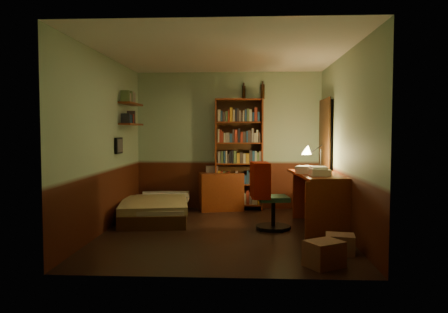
{
  "coord_description": "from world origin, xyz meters",
  "views": [
    {
      "loc": [
        0.34,
        -6.33,
        1.48
      ],
      "look_at": [
        0.0,
        0.25,
        1.1
      ],
      "focal_mm": 35.0,
      "sensor_mm": 36.0,
      "label": 1
    }
  ],
  "objects_px": {
    "dresser": "(221,192)",
    "cardboard_box_a": "(324,254)",
    "mini_stereo": "(212,169)",
    "bookshelf": "(239,155)",
    "desk_lamp": "(321,150)",
    "office_chair": "(273,192)",
    "desk": "(318,201)",
    "bed": "(156,202)",
    "cardboard_box_b": "(340,244)"
  },
  "relations": [
    {
      "from": "mini_stereo",
      "to": "cardboard_box_b",
      "type": "distance_m",
      "value": 3.52
    },
    {
      "from": "dresser",
      "to": "mini_stereo",
      "type": "xyz_separation_m",
      "value": [
        -0.18,
        0.13,
        0.41
      ]
    },
    {
      "from": "bed",
      "to": "cardboard_box_b",
      "type": "bearing_deg",
      "value": -44.59
    },
    {
      "from": "bookshelf",
      "to": "desk",
      "type": "height_order",
      "value": "bookshelf"
    },
    {
      "from": "dresser",
      "to": "mini_stereo",
      "type": "relative_size",
      "value": 3.54
    },
    {
      "from": "office_chair",
      "to": "cardboard_box_b",
      "type": "xyz_separation_m",
      "value": [
        0.73,
        -1.29,
        -0.45
      ]
    },
    {
      "from": "desk",
      "to": "desk_lamp",
      "type": "distance_m",
      "value": 0.9
    },
    {
      "from": "mini_stereo",
      "to": "bookshelf",
      "type": "distance_m",
      "value": 0.58
    },
    {
      "from": "cardboard_box_b",
      "to": "desk_lamp",
      "type": "bearing_deg",
      "value": 87.68
    },
    {
      "from": "office_chair",
      "to": "bookshelf",
      "type": "bearing_deg",
      "value": 101.17
    },
    {
      "from": "bed",
      "to": "dresser",
      "type": "xyz_separation_m",
      "value": [
        1.06,
        0.8,
        0.07
      ]
    },
    {
      "from": "bed",
      "to": "desk",
      "type": "height_order",
      "value": "desk"
    },
    {
      "from": "bookshelf",
      "to": "desk_lamp",
      "type": "relative_size",
      "value": 3.17
    },
    {
      "from": "dresser",
      "to": "desk_lamp",
      "type": "height_order",
      "value": "desk_lamp"
    },
    {
      "from": "cardboard_box_b",
      "to": "cardboard_box_a",
      "type": "bearing_deg",
      "value": -118.76
    },
    {
      "from": "mini_stereo",
      "to": "cardboard_box_a",
      "type": "bearing_deg",
      "value": -74.04
    },
    {
      "from": "desk_lamp",
      "to": "cardboard_box_b",
      "type": "relative_size",
      "value": 1.95
    },
    {
      "from": "bookshelf",
      "to": "dresser",
      "type": "bearing_deg",
      "value": -169.25
    },
    {
      "from": "dresser",
      "to": "desk_lamp",
      "type": "relative_size",
      "value": 1.2
    },
    {
      "from": "cardboard_box_a",
      "to": "dresser",
      "type": "bearing_deg",
      "value": 111.61
    },
    {
      "from": "dresser",
      "to": "cardboard_box_a",
      "type": "distance_m",
      "value": 3.6
    },
    {
      "from": "mini_stereo",
      "to": "desk",
      "type": "bearing_deg",
      "value": -49.02
    },
    {
      "from": "dresser",
      "to": "cardboard_box_a",
      "type": "relative_size",
      "value": 2.09
    },
    {
      "from": "desk",
      "to": "dresser",
      "type": "bearing_deg",
      "value": 131.91
    },
    {
      "from": "desk",
      "to": "bookshelf",
      "type": "bearing_deg",
      "value": 123.64
    },
    {
      "from": "mini_stereo",
      "to": "desk_lamp",
      "type": "height_order",
      "value": "desk_lamp"
    },
    {
      "from": "mini_stereo",
      "to": "desk_lamp",
      "type": "bearing_deg",
      "value": -37.2
    },
    {
      "from": "bookshelf",
      "to": "mini_stereo",
      "type": "bearing_deg",
      "value": 171.63
    },
    {
      "from": "bed",
      "to": "cardboard_box_a",
      "type": "xyz_separation_m",
      "value": [
        2.38,
        -2.54,
        -0.14
      ]
    },
    {
      "from": "bookshelf",
      "to": "desk_lamp",
      "type": "distance_m",
      "value": 1.7
    },
    {
      "from": "desk_lamp",
      "to": "bed",
      "type": "bearing_deg",
      "value": -165.78
    },
    {
      "from": "desk",
      "to": "cardboard_box_a",
      "type": "height_order",
      "value": "desk"
    },
    {
      "from": "desk",
      "to": "cardboard_box_b",
      "type": "bearing_deg",
      "value": -94.52
    },
    {
      "from": "desk",
      "to": "cardboard_box_a",
      "type": "xyz_separation_m",
      "value": [
        -0.25,
        -1.92,
        -0.28
      ]
    },
    {
      "from": "cardboard_box_b",
      "to": "mini_stereo",
      "type": "bearing_deg",
      "value": 121.14
    },
    {
      "from": "dresser",
      "to": "office_chair",
      "type": "xyz_separation_m",
      "value": [
        0.88,
        -1.54,
        0.22
      ]
    },
    {
      "from": "dresser",
      "to": "office_chair",
      "type": "relative_size",
      "value": 0.69
    },
    {
      "from": "bed",
      "to": "desk",
      "type": "distance_m",
      "value": 2.71
    },
    {
      "from": "bookshelf",
      "to": "cardboard_box_b",
      "type": "relative_size",
      "value": 6.16
    },
    {
      "from": "dresser",
      "to": "cardboard_box_a",
      "type": "xyz_separation_m",
      "value": [
        1.32,
        -3.34,
        -0.21
      ]
    },
    {
      "from": "mini_stereo",
      "to": "bookshelf",
      "type": "xyz_separation_m",
      "value": [
        0.51,
        -0.04,
        0.28
      ]
    },
    {
      "from": "bed",
      "to": "dresser",
      "type": "height_order",
      "value": "dresser"
    },
    {
      "from": "cardboard_box_a",
      "to": "cardboard_box_b",
      "type": "xyz_separation_m",
      "value": [
        0.28,
        0.51,
        -0.02
      ]
    },
    {
      "from": "cardboard_box_a",
      "to": "bed",
      "type": "bearing_deg",
      "value": 133.13
    },
    {
      "from": "mini_stereo",
      "to": "office_chair",
      "type": "relative_size",
      "value": 0.2
    },
    {
      "from": "bed",
      "to": "mini_stereo",
      "type": "xyz_separation_m",
      "value": [
        0.88,
        0.93,
        0.48
      ]
    },
    {
      "from": "dresser",
      "to": "mini_stereo",
      "type": "height_order",
      "value": "mini_stereo"
    },
    {
      "from": "desk_lamp",
      "to": "cardboard_box_a",
      "type": "bearing_deg",
      "value": -81.36
    },
    {
      "from": "mini_stereo",
      "to": "cardboard_box_a",
      "type": "height_order",
      "value": "mini_stereo"
    },
    {
      "from": "cardboard_box_b",
      "to": "bookshelf",
      "type": "bearing_deg",
      "value": 113.67
    }
  ]
}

